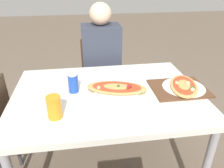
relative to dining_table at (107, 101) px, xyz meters
name	(u,v)px	position (x,y,z in m)	size (l,w,h in m)	color
ground_plane	(108,168)	(0.00, 0.00, -0.66)	(14.00, 14.00, 0.00)	#6B5B4C
dining_table	(107,101)	(0.00, 0.00, 0.00)	(1.26, 0.90, 0.73)	silver
chair_far_seated	(101,75)	(0.03, 0.78, -0.17)	(0.40, 0.40, 0.84)	#3F2D1E
person_seated	(102,59)	(0.03, 0.67, 0.05)	(0.35, 0.27, 1.22)	#2D2D38
pizza_main	(117,88)	(0.07, 0.01, 0.09)	(0.44, 0.31, 0.05)	white
soda_can	(73,83)	(-0.22, 0.05, 0.13)	(0.07, 0.07, 0.12)	#1E47B2
drink_glass	(54,107)	(-0.32, -0.23, 0.13)	(0.08, 0.08, 0.13)	orange
serving_tray	(179,88)	(0.50, -0.02, 0.07)	(0.37, 0.30, 0.01)	brown
pizza_second	(184,86)	(0.53, -0.03, 0.09)	(0.29, 0.39, 0.06)	white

